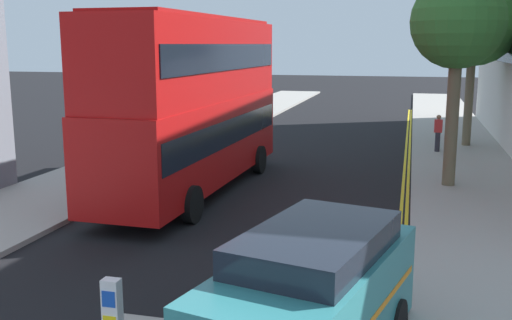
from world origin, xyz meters
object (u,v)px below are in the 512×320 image
Objects in this scene: pedestrian_far at (438,132)px; keep_left_bollard at (112,316)px; taxi_minivan at (309,302)px; double_decker_bus_away at (193,100)px.

keep_left_bollard is at bearing -106.06° from pedestrian_far.
taxi_minivan is (3.06, 0.26, 0.46)m from keep_left_bollard.
double_decker_bus_away is at bearing -131.39° from pedestrian_far.
taxi_minivan is at bearing -97.49° from pedestrian_far.
keep_left_bollard is at bearing -175.13° from taxi_minivan.
double_decker_bus_away reaches higher than taxi_minivan.
taxi_minivan is 3.16× the size of pedestrian_far.
pedestrian_far is (7.98, 9.06, -2.04)m from double_decker_bus_away.
taxi_minivan reaches higher than keep_left_bollard.
taxi_minivan is 19.25m from pedestrian_far.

